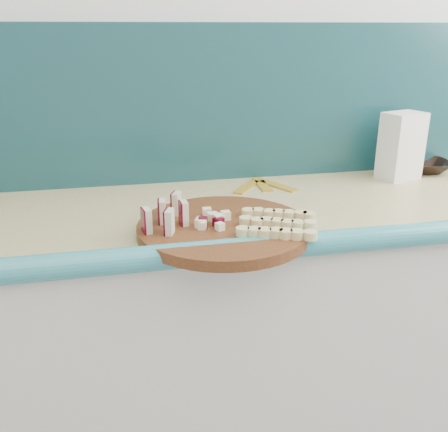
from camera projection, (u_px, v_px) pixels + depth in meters
The scene contains 9 objects.
kitchen_counter at pixel (224, 340), 1.59m from camera, with size 2.20×0.63×0.91m.
backsplash at pixel (206, 105), 1.61m from camera, with size 2.20×0.02×0.50m, color teal.
cutting_board at pixel (224, 229), 1.25m from camera, with size 0.43×0.43×0.03m, color #3F210D.
apple_wedges at pixel (168, 214), 1.22m from camera, with size 0.12×0.17×0.06m.
apple_chunks at pixel (213, 219), 1.24m from camera, with size 0.07×0.07×0.02m.
banana_slices at pixel (277, 223), 1.22m from camera, with size 0.23×0.21×0.02m.
brown_bowl at pixel (425, 166), 1.78m from camera, with size 0.17×0.17×0.04m, color black.
flour_bag at pixel (401, 146), 1.67m from camera, with size 0.13×0.09×0.22m, color white.
banana_peel at pixel (262, 186), 1.62m from camera, with size 0.21×0.18×0.01m.
Camera 1 is at (-0.18, 0.18, 1.39)m, focal length 40.00 mm.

